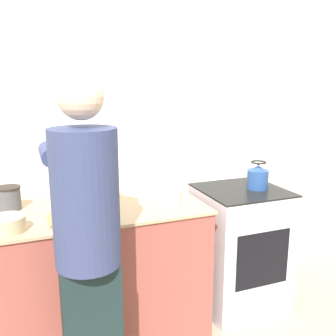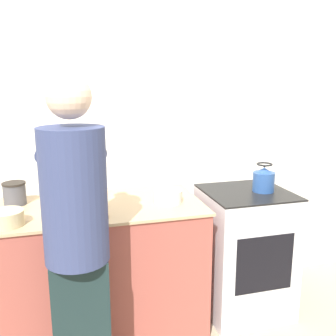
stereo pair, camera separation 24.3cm
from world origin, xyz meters
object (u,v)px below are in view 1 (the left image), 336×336
at_px(person, 87,237).
at_px(oven, 240,248).
at_px(canister_jar, 9,198).
at_px(cutting_board, 79,216).
at_px(bowl_prep, 7,224).
at_px(knife, 76,216).
at_px(kettle, 258,177).

bearing_deg(person, oven, 22.65).
distance_m(oven, canister_jar, 1.68).
bearing_deg(cutting_board, bowl_prep, -169.45).
relative_size(person, canister_jar, 11.48).
distance_m(knife, canister_jar, 0.50).
bearing_deg(knife, canister_jar, 126.24).
xyz_separation_m(cutting_board, kettle, (1.31, 0.07, 0.11)).
bearing_deg(oven, canister_jar, 172.17).
xyz_separation_m(knife, bowl_prep, (-0.38, -0.06, 0.02)).
height_order(person, knife, person).
relative_size(oven, bowl_prep, 4.77).
bearing_deg(kettle, bowl_prep, -175.27).
relative_size(oven, cutting_board, 2.63).
bearing_deg(kettle, oven, 167.49).
xyz_separation_m(cutting_board, bowl_prep, (-0.40, -0.07, 0.03)).
bearing_deg(kettle, canister_jar, 171.85).
bearing_deg(bowl_prep, canister_jar, 89.30).
relative_size(oven, kettle, 4.53).
distance_m(knife, kettle, 1.34).
bearing_deg(bowl_prep, knife, 8.86).
distance_m(oven, bowl_prep, 1.67).
distance_m(person, knife, 0.40).
relative_size(knife, bowl_prep, 1.22).
bearing_deg(bowl_prep, kettle, 4.73).
relative_size(knife, kettle, 1.15).
bearing_deg(knife, kettle, -8.90).
bearing_deg(kettle, knife, -176.45).
bearing_deg(cutting_board, canister_jar, 141.48).
height_order(oven, canister_jar, canister_jar).
xyz_separation_m(kettle, canister_jar, (-1.70, 0.24, -0.04)).
xyz_separation_m(oven, person, (-1.22, -0.51, 0.49)).
bearing_deg(canister_jar, cutting_board, -38.52).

